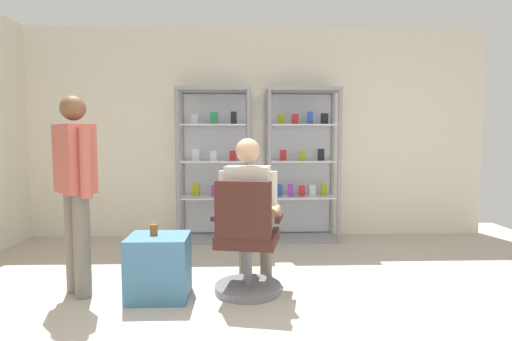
# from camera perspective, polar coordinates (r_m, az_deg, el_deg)

# --- Properties ---
(back_wall) EXTENTS (6.00, 0.10, 2.70)m
(back_wall) POSITION_cam_1_polar(r_m,az_deg,el_deg) (5.38, 0.20, 5.22)
(back_wall) COLOR silver
(back_wall) RESTS_ON ground
(display_cabinet_left) EXTENTS (0.90, 0.45, 1.90)m
(display_cabinet_left) POSITION_cam_1_polar(r_m,az_deg,el_deg) (5.17, -5.81, 0.91)
(display_cabinet_left) COLOR gray
(display_cabinet_left) RESTS_ON ground
(display_cabinet_right) EXTENTS (0.90, 0.45, 1.90)m
(display_cabinet_right) POSITION_cam_1_polar(r_m,az_deg,el_deg) (5.21, 6.36, 0.94)
(display_cabinet_right) COLOR gray
(display_cabinet_right) RESTS_ON ground
(office_chair) EXTENTS (0.61, 0.57, 0.96)m
(office_chair) POSITION_cam_1_polar(r_m,az_deg,el_deg) (3.40, -1.30, -10.72)
(office_chair) COLOR slate
(office_chair) RESTS_ON ground
(seated_shopkeeper) EXTENTS (0.54, 0.61, 1.29)m
(seated_shopkeeper) POSITION_cam_1_polar(r_m,az_deg,el_deg) (3.49, -0.83, -4.97)
(seated_shopkeeper) COLOR slate
(seated_shopkeeper) RESTS_ON ground
(storage_crate) EXTENTS (0.48, 0.41, 0.51)m
(storage_crate) POSITION_cam_1_polar(r_m,az_deg,el_deg) (3.47, -13.44, -12.96)
(storage_crate) COLOR teal
(storage_crate) RESTS_ON ground
(tea_glass) EXTENTS (0.06, 0.06, 0.09)m
(tea_glass) POSITION_cam_1_polar(r_m,az_deg,el_deg) (3.42, -14.12, -8.04)
(tea_glass) COLOR brown
(tea_glass) RESTS_ON storage_crate
(standing_customer) EXTENTS (0.41, 0.41, 1.63)m
(standing_customer) POSITION_cam_1_polar(r_m,az_deg,el_deg) (3.61, -23.94, -1.51)
(standing_customer) COLOR slate
(standing_customer) RESTS_ON ground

